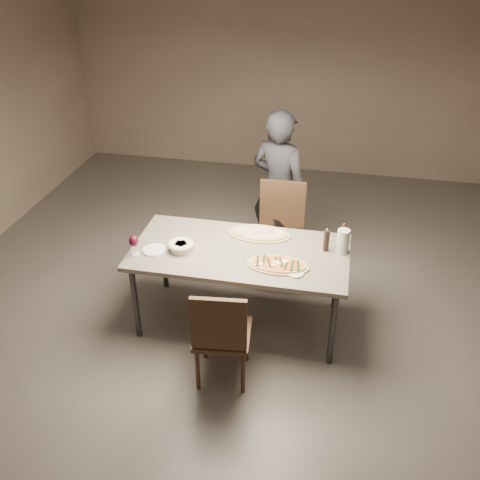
% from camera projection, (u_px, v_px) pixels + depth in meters
% --- Properties ---
extents(room, '(7.00, 7.00, 7.00)m').
position_uv_depth(room, '(240.00, 179.00, 4.11)').
color(room, '#5C564F').
rests_on(room, ground).
extents(dining_table, '(1.80, 0.90, 0.75)m').
position_uv_depth(dining_table, '(240.00, 256.00, 4.47)').
color(dining_table, slate).
rests_on(dining_table, ground).
extents(zucchini_pizza, '(0.50, 0.28, 0.05)m').
position_uv_depth(zucchini_pizza, '(278.00, 264.00, 4.23)').
color(zucchini_pizza, tan).
rests_on(zucchini_pizza, dining_table).
extents(ham_pizza, '(0.55, 0.31, 0.04)m').
position_uv_depth(ham_pizza, '(259.00, 233.00, 4.65)').
color(ham_pizza, tan).
rests_on(ham_pizza, dining_table).
extents(bread_basket, '(0.21, 0.21, 0.08)m').
position_uv_depth(bread_basket, '(181.00, 246.00, 4.42)').
color(bread_basket, beige).
rests_on(bread_basket, dining_table).
extents(oil_dish, '(0.13, 0.13, 0.02)m').
position_uv_depth(oil_dish, '(295.00, 273.00, 4.14)').
color(oil_dish, white).
rests_on(oil_dish, dining_table).
extents(pepper_mill_left, '(0.05, 0.05, 0.21)m').
position_uv_depth(pepper_mill_left, '(326.00, 240.00, 4.39)').
color(pepper_mill_left, black).
rests_on(pepper_mill_left, dining_table).
extents(pepper_mill_right, '(0.05, 0.05, 0.19)m').
position_uv_depth(pepper_mill_right, '(343.00, 233.00, 4.50)').
color(pepper_mill_right, black).
rests_on(pepper_mill_right, dining_table).
extents(carafe, '(0.10, 0.10, 0.21)m').
position_uv_depth(carafe, '(343.00, 241.00, 4.36)').
color(carafe, silver).
rests_on(carafe, dining_table).
extents(wine_glass, '(0.08, 0.08, 0.18)m').
position_uv_depth(wine_glass, '(134.00, 242.00, 4.32)').
color(wine_glass, silver).
rests_on(wine_glass, dining_table).
extents(side_plate, '(0.20, 0.20, 0.01)m').
position_uv_depth(side_plate, '(155.00, 250.00, 4.43)').
color(side_plate, white).
rests_on(side_plate, dining_table).
extents(chair_near, '(0.46, 0.46, 0.89)m').
position_uv_depth(chair_near, '(221.00, 333.00, 3.94)').
color(chair_near, '#3C2819').
rests_on(chair_near, ground).
extents(chair_far, '(0.47, 0.47, 0.98)m').
position_uv_depth(chair_far, '(280.00, 227.00, 5.18)').
color(chair_far, '#3C2819').
rests_on(chair_far, ground).
extents(diner, '(0.70, 0.58, 1.63)m').
position_uv_depth(diner, '(279.00, 189.00, 5.29)').
color(diner, black).
rests_on(diner, ground).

